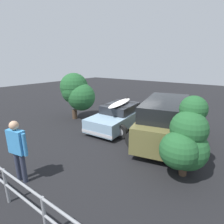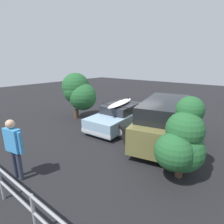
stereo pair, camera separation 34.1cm
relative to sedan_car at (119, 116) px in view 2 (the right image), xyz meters
name	(u,v)px [view 2 (the right image)]	position (x,y,z in m)	size (l,w,h in m)	color
ground_plane	(132,125)	(-0.43, -0.63, -0.60)	(44.00, 44.00, 0.02)	black
sedan_car	(119,116)	(0.00, 0.00, 0.00)	(2.48, 4.10, 1.49)	#8CADC6
suv_car	(165,121)	(-2.57, 0.27, 0.35)	(3.22, 4.80, 1.83)	brown
person_bystander	(14,144)	(-0.24, 5.38, 0.51)	(0.71, 0.30, 1.84)	#33384C
bush_near_left	(79,92)	(2.82, 0.28, 0.99)	(2.15, 1.80, 2.73)	#4C3828
bush_near_right	(182,142)	(-3.91, 2.35, 0.57)	(1.28, 1.68, 2.41)	#4C3828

